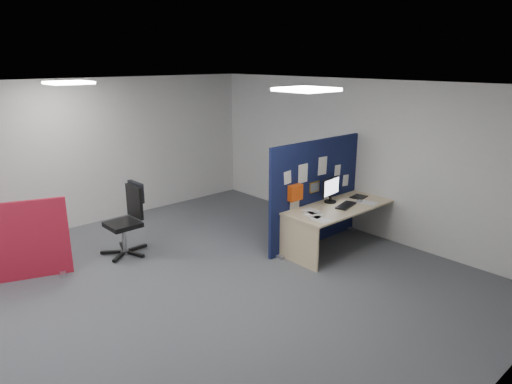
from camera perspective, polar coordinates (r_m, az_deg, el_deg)
floor at (r=5.99m, az=-15.60°, el=-14.63°), size 9.00×9.00×0.00m
ceiling at (r=5.18m, az=-17.90°, el=12.02°), size 9.00×7.00×0.02m
wall_back at (r=8.65m, az=-26.84°, el=3.41°), size 9.00×0.02×2.70m
wall_front at (r=2.97m, az=16.11°, el=-18.61°), size 9.00×0.02×2.70m
wall_right at (r=8.31m, az=12.48°, el=4.33°), size 0.02×7.00×2.70m
ceiling_lights at (r=5.93m, az=-17.64°, el=12.19°), size 4.10×4.10×0.04m
navy_divider at (r=7.64m, az=7.50°, el=-0.08°), size 2.14×0.30×1.77m
main_desk at (r=7.61m, az=9.99°, el=-2.72°), size 2.00×0.89×0.73m
monitor_main at (r=7.61m, az=9.34°, el=0.41°), size 0.48×0.20×0.42m
keyboard at (r=7.51m, az=11.17°, el=-1.66°), size 0.48×0.28×0.02m
mouse at (r=7.77m, az=12.74°, el=-1.11°), size 0.11×0.07×0.03m
paper_tray at (r=8.04m, az=12.74°, el=-0.60°), size 0.31×0.27×0.01m
red_divider at (r=7.20m, az=-28.39°, el=-5.68°), size 1.47×0.56×1.15m
office_chair at (r=7.53m, az=-15.61°, el=-2.73°), size 0.72×0.75×1.13m
desk_papers at (r=7.20m, az=9.11°, el=-2.44°), size 1.47×0.67×0.00m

